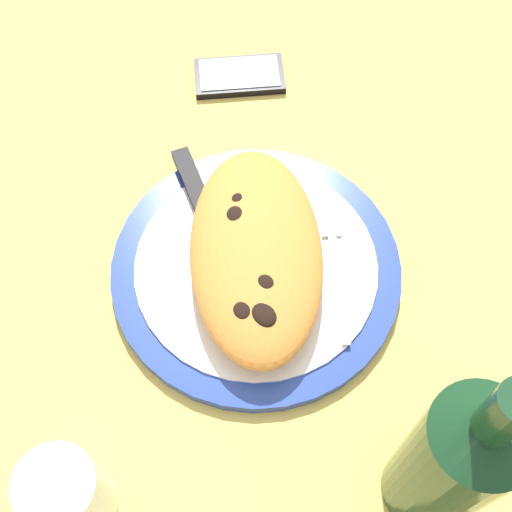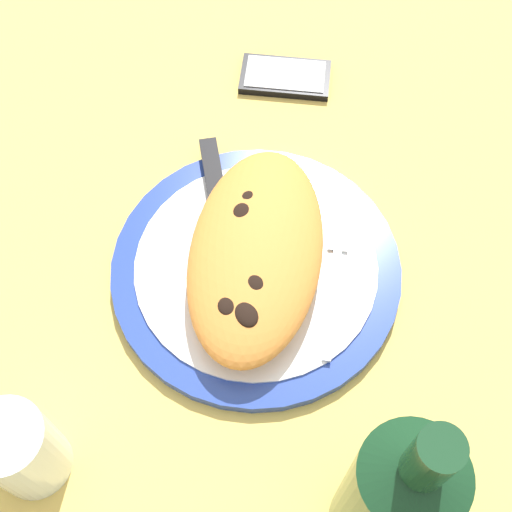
% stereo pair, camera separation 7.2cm
% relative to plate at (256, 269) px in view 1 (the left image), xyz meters
% --- Properties ---
extents(ground_plane, '(1.50, 1.50, 0.03)m').
position_rel_plate_xyz_m(ground_plane, '(0.00, 0.00, -0.02)').
color(ground_plane, '#DBB756').
extents(plate, '(0.31, 0.31, 0.02)m').
position_rel_plate_xyz_m(plate, '(0.00, 0.00, 0.00)').
color(plate, '#233D99').
rests_on(plate, ground_plane).
extents(calzone, '(0.27, 0.17, 0.06)m').
position_rel_plate_xyz_m(calzone, '(-0.00, 0.00, 0.04)').
color(calzone, orange).
rests_on(calzone, plate).
extents(fork, '(0.17, 0.03, 0.00)m').
position_rel_plate_xyz_m(fork, '(-0.01, -0.08, 0.01)').
color(fork, silver).
rests_on(fork, plate).
extents(knife, '(0.23, 0.06, 0.01)m').
position_rel_plate_xyz_m(knife, '(0.08, 0.05, 0.01)').
color(knife, silver).
rests_on(knife, plate).
extents(smartphone, '(0.07, 0.12, 0.01)m').
position_rel_plate_xyz_m(smartphone, '(0.28, -0.03, -0.00)').
color(smartphone, black).
rests_on(smartphone, ground_plane).
extents(water_glass, '(0.07, 0.07, 0.10)m').
position_rel_plate_xyz_m(water_glass, '(-0.21, 0.20, 0.04)').
color(water_glass, silver).
rests_on(water_glass, ground_plane).
extents(wine_bottle, '(0.08, 0.08, 0.27)m').
position_rel_plate_xyz_m(wine_bottle, '(-0.25, -0.11, 0.10)').
color(wine_bottle, '#14381E').
rests_on(wine_bottle, ground_plane).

